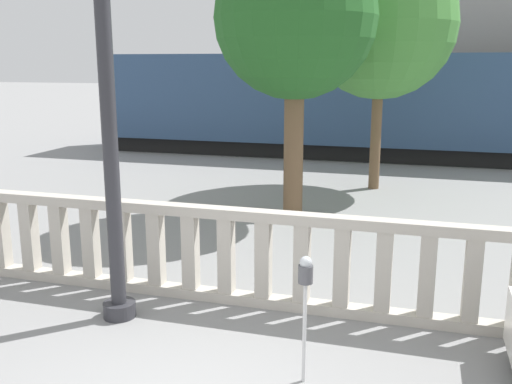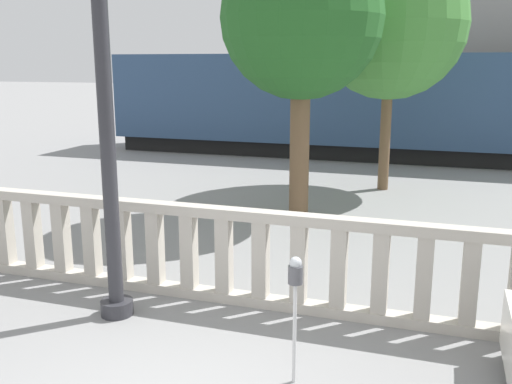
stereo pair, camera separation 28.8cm
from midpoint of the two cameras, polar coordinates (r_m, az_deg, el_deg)
balustrade at (r=7.76m, az=1.54°, el=-6.72°), size 16.51×0.24×1.35m
lamppost at (r=7.25m, az=-13.71°, el=8.02°), size 0.43×0.43×5.73m
parking_meter at (r=5.83m, az=5.38°, el=-9.23°), size 0.15×0.15×1.38m
train_near at (r=20.24m, az=16.72°, el=8.34°), size 21.72×2.76×4.17m
tree_left at (r=12.11m, az=5.30°, el=16.87°), size 3.34×3.34×5.84m
tree_right at (r=15.17m, az=13.88°, el=16.01°), size 3.77×3.77×6.11m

